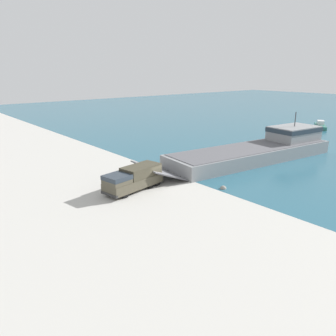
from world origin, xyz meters
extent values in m
plane|color=#B7B5AD|center=(0.00, 0.00, 0.00)|extent=(240.00, 240.00, 0.00)
cube|color=gray|center=(-0.06, 18.58, 1.00)|extent=(10.96, 29.78, 2.00)
cube|color=#56565B|center=(-0.06, 18.58, 2.04)|extent=(10.22, 28.55, 0.08)
cube|color=gray|center=(1.15, 28.47, 3.21)|extent=(6.19, 8.72, 2.42)
cube|color=#28333D|center=(1.15, 28.47, 3.91)|extent=(6.35, 8.82, 0.73)
cylinder|color=#3F3F42|center=(1.15, 28.47, 5.62)|extent=(0.16, 0.16, 2.40)
cube|color=#56565B|center=(-2.12, 1.72, 1.07)|extent=(6.92, 5.68, 2.02)
cube|color=#4C4738|center=(-0.71, -3.21, 0.90)|extent=(3.81, 7.84, 1.08)
cube|color=#4C4738|center=(-0.28, -5.65, 1.93)|extent=(2.80, 2.93, 0.99)
cube|color=#28333D|center=(-0.28, -5.65, 2.18)|extent=(2.88, 2.97, 0.49)
cube|color=#413C2E|center=(-0.94, -1.95, 2.06)|extent=(3.24, 5.11, 1.25)
cube|color=#2D2D2D|center=(-0.08, -6.83, 0.51)|extent=(2.60, 0.69, 0.32)
cylinder|color=black|center=(0.73, -5.32, 0.55)|extent=(0.57, 1.16, 1.11)
cylinder|color=black|center=(-1.35, -5.69, 0.55)|extent=(0.57, 1.16, 1.11)
cylinder|color=black|center=(0.02, -1.27, 0.55)|extent=(0.57, 1.16, 1.11)
cylinder|color=black|center=(-2.06, -1.64, 0.55)|extent=(0.57, 1.16, 1.11)
cylinder|color=black|center=(-0.17, -0.19, 0.55)|extent=(0.57, 1.16, 1.11)
cylinder|color=black|center=(-2.25, -0.55, 0.55)|extent=(0.57, 1.16, 1.11)
cylinder|color=#566042|center=(-3.49, -2.47, 0.40)|extent=(0.14, 0.14, 0.80)
cylinder|color=#566042|center=(-3.54, -2.64, 0.40)|extent=(0.14, 0.14, 0.80)
cube|color=#566042|center=(-3.51, -2.56, 1.12)|extent=(0.35, 0.49, 0.64)
sphere|color=tan|center=(-3.51, -2.56, 1.55)|extent=(0.22, 0.22, 0.22)
cube|color=#2D7060|center=(-7.28, 56.08, 0.43)|extent=(5.91, 7.90, 0.85)
cube|color=silver|center=(-7.59, 56.59, 1.32)|extent=(2.50, 2.81, 0.94)
cube|color=#6B664C|center=(-1.62, -5.22, 0.37)|extent=(0.79, 0.93, 0.74)
sphere|color=gray|center=(-6.56, 3.71, 0.00)|extent=(1.32, 1.32, 1.32)
sphere|color=gray|center=(5.79, 5.16, 0.00)|extent=(0.73, 0.73, 0.73)
sphere|color=gray|center=(-8.09, 4.21, 0.00)|extent=(1.11, 1.11, 1.11)
camera|label=1|loc=(29.53, -23.34, 13.41)|focal=35.00mm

